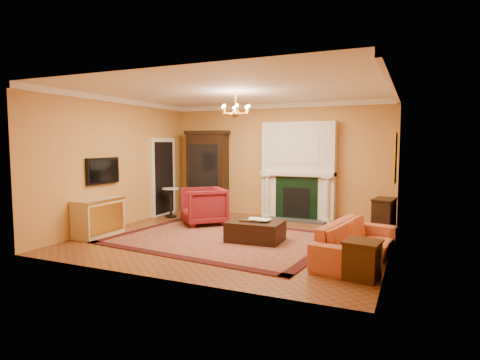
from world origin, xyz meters
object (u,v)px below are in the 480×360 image
Objects in this scene: leather_ottoman at (255,231)px; pedestal_table at (171,200)px; china_cabinet at (208,174)px; wingback_armchair at (204,204)px; commode at (98,217)px; end_table at (362,261)px; coral_sofa at (358,235)px; console_table at (384,217)px.

pedestal_table is at bearing 150.42° from leather_ottoman.
wingback_armchair is at bearing -68.20° from china_cabinet.
commode is (-0.74, -3.51, -0.71)m from china_cabinet.
china_cabinet is 2.08× the size of commode.
leather_ottoman is (-2.22, 1.44, -0.05)m from end_table.
coral_sofa reaches higher than pedestal_table.
coral_sofa is 2.11m from leather_ottoman.
end_table is at bearing 14.44° from wingback_armchair.
end_table is at bearing -82.35° from console_table.
china_cabinet is 6.28m from end_table.
china_cabinet is at bearing 161.40° from wingback_armchair.
coral_sofa is (5.26, 0.35, 0.03)m from commode.
china_cabinet is 2.08× the size of leather_ottoman.
commode reaches higher than console_table.
console_table is 0.70× the size of leather_ottoman.
end_table is (4.71, -4.07, -0.84)m from china_cabinet.
china_cabinet is 3.65m from commode.
pedestal_table is 5.50m from coral_sofa.
wingback_armchair is at bearing 146.71° from leather_ottoman.
commode is (-0.18, -2.46, -0.06)m from pedestal_table.
commode is 1.42× the size of console_table.
console_table is at bearing 88.93° from end_table.
console_table reaches higher than end_table.
leather_ottoman is at bearing -49.60° from china_cabinet.
wingback_armchair is at bearing 147.83° from end_table.
commode is 6.11m from console_table.
pedestal_table is (-1.28, 0.51, -0.04)m from wingback_armchair.
commode is (-1.46, -1.94, -0.10)m from wingback_armchair.
console_table is at bearing -13.25° from china_cabinet.
end_table is (5.27, -3.03, -0.19)m from pedestal_table.
leather_ottoman is (3.05, -1.59, -0.24)m from pedestal_table.
china_cabinet reaches higher than end_table.
end_table is (5.45, -0.57, -0.13)m from commode.
commode is at bearing -80.31° from wingback_armchair.
wingback_armchair is 2.09m from leather_ottoman.
pedestal_table is 6.08m from end_table.
console_table is at bearing 1.97° from pedestal_table.
wingback_armchair is 2.43m from commode.
coral_sofa is at bearing 101.68° from end_table.
wingback_armchair is 1.33× the size of console_table.
wingback_armchair is at bearing -161.50° from console_table.
commode reaches higher than leather_ottoman.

